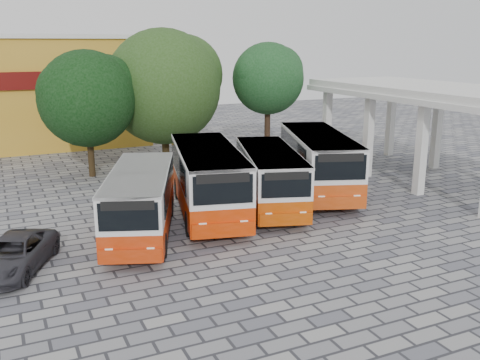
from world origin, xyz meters
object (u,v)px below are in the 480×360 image
bus_far_left (141,199)px  parked_car (13,255)px  bus_centre_left (208,176)px  bus_centre_right (270,175)px  bus_far_right (318,159)px

bus_far_left → parked_car: size_ratio=1.86×
bus_far_left → bus_centre_left: size_ratio=0.89×
bus_centre_right → parked_car: 12.01m
bus_far_left → bus_far_right: 10.44m
bus_centre_left → bus_far_right: bearing=22.3°
bus_centre_left → bus_centre_right: bearing=9.9°
bus_centre_right → bus_far_right: (3.51, 1.22, 0.20)m
bus_centre_right → parked_car: bearing=-148.0°
bus_centre_left → bus_centre_right: 3.12m
parked_car → bus_centre_left: bearing=45.9°
bus_far_left → bus_centre_left: bus_centre_left is taller
bus_far_left → bus_centre_left: 3.83m
parked_car → bus_far_left: bearing=43.7°
bus_far_right → parked_car: (-15.12, -4.15, -1.21)m
bus_far_left → parked_car: bearing=-141.4°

